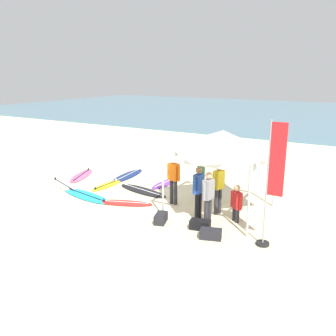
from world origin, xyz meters
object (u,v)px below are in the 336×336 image
(person_green, at_px, (201,172))
(banner_flag, at_px, (271,190))
(surfboard_navy, at_px, (128,176))
(gear_bag_near_tent, at_px, (200,225))
(surfboard_purple, at_px, (166,183))
(surfboard_yellow, at_px, (107,185))
(canopy_tent, at_px, (223,142))
(surfboard_pink, at_px, (81,175))
(surfboard_black, at_px, (143,190))
(person_red, at_px, (236,202))
(surfboard_white, at_px, (64,185))
(gear_bag_on_sand, at_px, (211,234))
(gear_bag_by_pole, at_px, (161,218))
(person_yellow, at_px, (218,185))
(person_orange, at_px, (174,177))
(surfboard_cyan, at_px, (86,196))
(person_blue, at_px, (199,189))
(person_grey, at_px, (208,195))
(surfboard_red, at_px, (125,203))

(person_green, relative_size, banner_flag, 0.50)
(person_green, bearing_deg, surfboard_navy, 167.22)
(banner_flag, relative_size, gear_bag_near_tent, 5.67)
(surfboard_purple, xyz_separation_m, surfboard_yellow, (-1.92, -1.49, 0.00))
(canopy_tent, height_order, surfboard_navy, canopy_tent)
(canopy_tent, relative_size, person_green, 1.70)
(surfboard_pink, relative_size, gear_bag_near_tent, 3.76)
(surfboard_purple, xyz_separation_m, banner_flag, (5.25, -3.46, 1.54))
(surfboard_black, distance_m, banner_flag, 6.11)
(person_red, bearing_deg, surfboard_white, -179.29)
(surfboard_black, height_order, gear_bag_on_sand, gear_bag_on_sand)
(gear_bag_on_sand, bearing_deg, gear_bag_by_pole, 171.91)
(surfboard_purple, bearing_deg, surfboard_yellow, -142.30)
(surfboard_purple, xyz_separation_m, gear_bag_on_sand, (3.76, -3.82, 0.10))
(person_green, xyz_separation_m, person_yellow, (1.19, -1.17, 0.00))
(surfboard_pink, relative_size, person_orange, 1.32)
(surfboard_cyan, xyz_separation_m, person_blue, (4.58, 0.21, 0.95))
(surfboard_yellow, distance_m, person_grey, 5.58)
(surfboard_purple, bearing_deg, gear_bag_by_pole, -61.18)
(surfboard_black, distance_m, gear_bag_by_pole, 3.15)
(surfboard_yellow, relative_size, banner_flag, 0.53)
(person_green, bearing_deg, surfboard_yellow, -170.55)
(surfboard_purple, xyz_separation_m, gear_bag_near_tent, (3.23, -3.39, 0.10))
(person_orange, distance_m, person_yellow, 1.72)
(person_grey, bearing_deg, person_yellow, 96.97)
(surfboard_pink, distance_m, surfboard_yellow, 2.00)
(surfboard_pink, xyz_separation_m, gear_bag_by_pole, (5.81, -2.60, 0.10))
(surfboard_white, height_order, surfboard_red, same)
(person_orange, relative_size, person_yellow, 1.00)
(person_green, bearing_deg, gear_bag_by_pole, -91.16)
(person_orange, xyz_separation_m, gear_bag_by_pole, (0.48, -1.63, -0.85))
(surfboard_black, xyz_separation_m, person_red, (4.20, -0.96, 0.62))
(person_yellow, bearing_deg, surfboard_pink, 171.61)
(person_red, bearing_deg, gear_bag_by_pole, -147.35)
(surfboard_red, distance_m, gear_bag_by_pole, 2.12)
(surfboard_red, bearing_deg, gear_bag_near_tent, -10.07)
(surfboard_cyan, bearing_deg, gear_bag_by_pole, -9.81)
(surfboard_purple, distance_m, person_blue, 4.03)
(canopy_tent, height_order, person_blue, canopy_tent)
(surfboard_red, xyz_separation_m, person_red, (3.96, 0.52, 0.62))
(person_yellow, bearing_deg, surfboard_red, -165.87)
(banner_flag, bearing_deg, surfboard_black, 158.88)
(person_green, height_order, person_yellow, same)
(surfboard_pink, relative_size, surfboard_navy, 0.93)
(canopy_tent, relative_size, surfboard_navy, 1.19)
(person_blue, height_order, person_green, same)
(surfboard_black, xyz_separation_m, gear_bag_near_tent, (3.49, -2.06, 0.10))
(surfboard_navy, bearing_deg, person_green, -12.78)
(surfboard_navy, bearing_deg, gear_bag_on_sand, -33.91)
(surfboard_purple, bearing_deg, surfboard_navy, 177.42)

